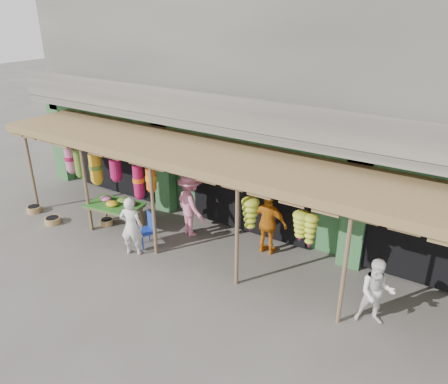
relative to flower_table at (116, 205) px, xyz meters
The scene contains 12 objects.
ground 3.43m from the flower_table, ahead, with size 80.00×80.00×0.00m, color #514C47.
building 6.28m from the flower_table, 54.34° to the left, with size 16.40×6.80×7.00m.
awning 3.70m from the flower_table, 10.35° to the left, with size 14.00×2.70×2.79m.
flower_table is the anchor object (origin of this frame).
blue_chair 1.40m from the flower_table, ahead, with size 0.58×0.58×0.93m.
basket_left 3.21m from the flower_table, 168.51° to the right, with size 0.45×0.45×0.19m, color olive.
basket_mid 2.20m from the flower_table, 157.37° to the right, with size 0.47×0.47×0.18m, color #9B7645.
basket_right 0.84m from the flower_table, behind, with size 0.40×0.40×0.18m, color olive.
person_front 1.53m from the flower_table, 29.29° to the right, with size 0.60×0.39×1.64m, color silver.
person_right 7.43m from the flower_table, ahead, with size 0.73×0.57×1.50m, color white.
person_vendor 4.48m from the flower_table, 15.98° to the left, with size 1.02×0.43×1.74m, color orange.
person_shopper 2.21m from the flower_table, 25.35° to the left, with size 1.21×0.70×1.88m, color pink.
Camera 1 is at (5.43, -7.64, 6.22)m, focal length 35.00 mm.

